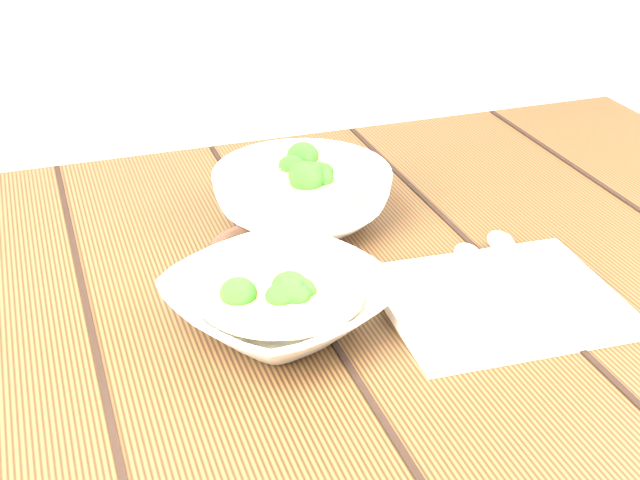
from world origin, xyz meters
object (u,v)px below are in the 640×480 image
(soup_bowl_back, at_px, (302,195))
(trivet, at_px, (262,254))
(soup_bowl_front, at_px, (280,301))
(table, at_px, (324,391))
(napkin, at_px, (500,301))

(soup_bowl_back, bearing_deg, trivet, -130.81)
(soup_bowl_front, relative_size, soup_bowl_back, 1.09)
(soup_bowl_front, bearing_deg, soup_bowl_back, 66.22)
(table, bearing_deg, soup_bowl_front, -144.17)
(table, bearing_deg, napkin, -27.93)
(soup_bowl_front, xyz_separation_m, trivet, (0.01, 0.11, -0.01))
(soup_bowl_front, bearing_deg, table, 35.83)
(table, xyz_separation_m, soup_bowl_back, (0.03, 0.15, 0.15))
(soup_bowl_back, distance_m, napkin, 0.26)
(soup_bowl_back, relative_size, napkin, 1.08)
(napkin, bearing_deg, table, 155.21)
(soup_bowl_front, xyz_separation_m, soup_bowl_back, (0.08, 0.19, 0.01))
(soup_bowl_back, bearing_deg, soup_bowl_front, -113.78)
(soup_bowl_back, relative_size, trivet, 2.04)
(soup_bowl_front, distance_m, trivet, 0.11)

